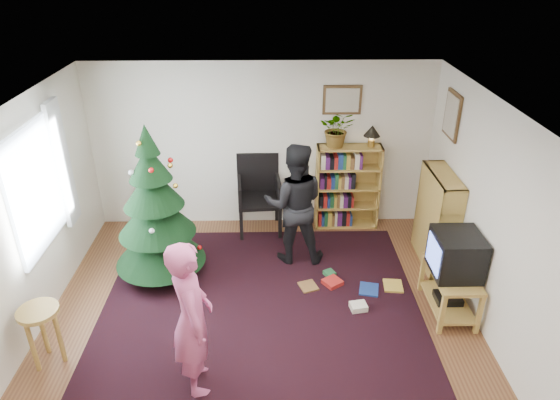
{
  "coord_description": "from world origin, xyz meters",
  "views": [
    {
      "loc": [
        0.14,
        -4.4,
        3.91
      ],
      "look_at": [
        0.24,
        1.06,
        1.1
      ],
      "focal_mm": 32.0,
      "sensor_mm": 36.0,
      "label": 1
    }
  ],
  "objects_px": {
    "armchair": "(259,190)",
    "stool": "(41,322)",
    "tv_stand": "(450,288)",
    "crt_tv": "(456,254)",
    "potted_plant": "(337,129)",
    "table_lamp": "(372,132)",
    "christmas_tree": "(156,217)",
    "picture_back": "(342,100)",
    "person_by_chair": "(294,204)",
    "bookshelf_back": "(347,186)",
    "person_standing": "(192,318)",
    "bookshelf_right": "(437,218)",
    "picture_right": "(452,115)"
  },
  "relations": [
    {
      "from": "armchair",
      "to": "stool",
      "type": "xyz_separation_m",
      "value": [
        -2.16,
        -2.79,
        -0.1
      ]
    },
    {
      "from": "tv_stand",
      "to": "crt_tv",
      "type": "distance_m",
      "value": 0.47
    },
    {
      "from": "potted_plant",
      "to": "table_lamp",
      "type": "bearing_deg",
      "value": 0.0
    },
    {
      "from": "christmas_tree",
      "to": "tv_stand",
      "type": "xyz_separation_m",
      "value": [
        3.53,
        -0.79,
        -0.55
      ]
    },
    {
      "from": "picture_back",
      "to": "person_by_chair",
      "type": "bearing_deg",
      "value": -124.05
    },
    {
      "from": "christmas_tree",
      "to": "bookshelf_back",
      "type": "xyz_separation_m",
      "value": [
        2.59,
        1.28,
        -0.2
      ]
    },
    {
      "from": "table_lamp",
      "to": "picture_back",
      "type": "bearing_deg",
      "value": 162.72
    },
    {
      "from": "bookshelf_back",
      "to": "tv_stand",
      "type": "height_order",
      "value": "bookshelf_back"
    },
    {
      "from": "tv_stand",
      "to": "stool",
      "type": "xyz_separation_m",
      "value": [
        -4.42,
        -0.73,
        0.2
      ]
    },
    {
      "from": "stool",
      "to": "person_standing",
      "type": "bearing_deg",
      "value": -11.64
    },
    {
      "from": "picture_back",
      "to": "bookshelf_right",
      "type": "bearing_deg",
      "value": -43.73
    },
    {
      "from": "tv_stand",
      "to": "person_standing",
      "type": "height_order",
      "value": "person_standing"
    },
    {
      "from": "picture_right",
      "to": "armchair",
      "type": "relative_size",
      "value": 0.52
    },
    {
      "from": "bookshelf_right",
      "to": "potted_plant",
      "type": "height_order",
      "value": "potted_plant"
    },
    {
      "from": "potted_plant",
      "to": "tv_stand",
      "type": "bearing_deg",
      "value": -61.17
    },
    {
      "from": "crt_tv",
      "to": "armchair",
      "type": "xyz_separation_m",
      "value": [
        -2.26,
        2.05,
        -0.17
      ]
    },
    {
      "from": "picture_back",
      "to": "person_standing",
      "type": "height_order",
      "value": "picture_back"
    },
    {
      "from": "picture_back",
      "to": "stool",
      "type": "distance_m",
      "value": 4.67
    },
    {
      "from": "stool",
      "to": "table_lamp",
      "type": "distance_m",
      "value": 4.81
    },
    {
      "from": "bookshelf_right",
      "to": "person_standing",
      "type": "distance_m",
      "value": 3.64
    },
    {
      "from": "picture_right",
      "to": "tv_stand",
      "type": "height_order",
      "value": "picture_right"
    },
    {
      "from": "bookshelf_right",
      "to": "picture_back",
      "type": "bearing_deg",
      "value": 46.27
    },
    {
      "from": "christmas_tree",
      "to": "picture_back",
      "type": "bearing_deg",
      "value": 29.86
    },
    {
      "from": "bookshelf_back",
      "to": "armchair",
      "type": "height_order",
      "value": "bookshelf_back"
    },
    {
      "from": "person_by_chair",
      "to": "armchair",
      "type": "bearing_deg",
      "value": -59.72
    },
    {
      "from": "bookshelf_back",
      "to": "table_lamp",
      "type": "xyz_separation_m",
      "value": [
        0.3,
        0.0,
        0.85
      ]
    },
    {
      "from": "bookshelf_back",
      "to": "bookshelf_right",
      "type": "height_order",
      "value": "same"
    },
    {
      "from": "tv_stand",
      "to": "table_lamp",
      "type": "distance_m",
      "value": 2.47
    },
    {
      "from": "armchair",
      "to": "person_by_chair",
      "type": "relative_size",
      "value": 0.68
    },
    {
      "from": "bookshelf_back",
      "to": "armchair",
      "type": "xyz_separation_m",
      "value": [
        -1.33,
        -0.01,
        -0.04
      ]
    },
    {
      "from": "armchair",
      "to": "picture_right",
      "type": "bearing_deg",
      "value": -17.22
    },
    {
      "from": "bookshelf_back",
      "to": "stool",
      "type": "xyz_separation_m",
      "value": [
        -3.48,
        -2.8,
        -0.14
      ]
    },
    {
      "from": "potted_plant",
      "to": "table_lamp",
      "type": "xyz_separation_m",
      "value": [
        0.5,
        0.0,
        -0.06
      ]
    },
    {
      "from": "tv_stand",
      "to": "person_standing",
      "type": "relative_size",
      "value": 0.52
    },
    {
      "from": "christmas_tree",
      "to": "armchair",
      "type": "distance_m",
      "value": 1.8
    },
    {
      "from": "picture_back",
      "to": "person_standing",
      "type": "relative_size",
      "value": 0.34
    },
    {
      "from": "tv_stand",
      "to": "potted_plant",
      "type": "relative_size",
      "value": 1.58
    },
    {
      "from": "armchair",
      "to": "bookshelf_back",
      "type": "bearing_deg",
      "value": -3.76
    },
    {
      "from": "picture_back",
      "to": "bookshelf_back",
      "type": "distance_m",
      "value": 1.3
    },
    {
      "from": "crt_tv",
      "to": "potted_plant",
      "type": "bearing_deg",
      "value": 118.77
    },
    {
      "from": "crt_tv",
      "to": "person_standing",
      "type": "bearing_deg",
      "value": -159.42
    },
    {
      "from": "armchair",
      "to": "person_standing",
      "type": "bearing_deg",
      "value": -104.63
    },
    {
      "from": "bookshelf_right",
      "to": "person_by_chair",
      "type": "xyz_separation_m",
      "value": [
        -1.9,
        0.09,
        0.18
      ]
    },
    {
      "from": "person_by_chair",
      "to": "bookshelf_right",
      "type": "bearing_deg",
      "value": 179.25
    },
    {
      "from": "tv_stand",
      "to": "armchair",
      "type": "xyz_separation_m",
      "value": [
        -2.26,
        2.05,
        0.3
      ]
    },
    {
      "from": "bookshelf_back",
      "to": "tv_stand",
      "type": "bearing_deg",
      "value": -65.6
    },
    {
      "from": "tv_stand",
      "to": "crt_tv",
      "type": "relative_size",
      "value": 1.52
    },
    {
      "from": "bookshelf_back",
      "to": "armchair",
      "type": "distance_m",
      "value": 1.33
    },
    {
      "from": "picture_right",
      "to": "tv_stand",
      "type": "bearing_deg",
      "value": -99.82
    },
    {
      "from": "bookshelf_back",
      "to": "stool",
      "type": "relative_size",
      "value": 1.91
    }
  ]
}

